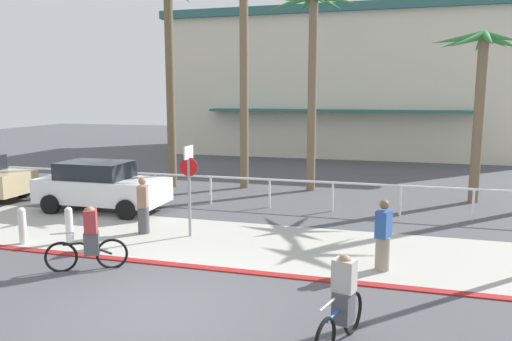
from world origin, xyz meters
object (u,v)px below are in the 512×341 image
object	(u,v)px
bollard_2	(69,225)
palm_tree_2	(312,47)
pedestrian_1	(143,208)
bollard_0	(22,225)
palm_tree_0	(169,31)
stop_sign_bike_lane	(189,178)
car_white_1	(101,186)
palm_tree_3	(479,70)
palm_tree_1	(243,28)
cyclist_black_1	(89,240)
pedestrian_0	(383,238)
cyclist_blue_0	(342,303)

from	to	relation	value
bollard_2	palm_tree_2	world-z (taller)	palm_tree_2
palm_tree_2	pedestrian_1	size ratio (longest dim) A/B	4.86
bollard_0	palm_tree_2	distance (m)	12.45
bollard_0	palm_tree_0	distance (m)	10.50
stop_sign_bike_lane	bollard_2	distance (m)	3.41
palm_tree_2	car_white_1	xyz separation A→B (m)	(-6.30, -5.54, -4.96)
stop_sign_bike_lane	car_white_1	bearing A→B (deg)	153.70
bollard_2	palm_tree_0	xyz separation A→B (m)	(-0.82, 8.19, 6.02)
palm_tree_3	car_white_1	bearing A→B (deg)	-158.45
palm_tree_1	palm_tree_3	distance (m)	9.13
palm_tree_3	pedestrian_1	world-z (taller)	palm_tree_3
stop_sign_bike_lane	cyclist_black_1	size ratio (longest dim) A/B	1.56
bollard_0	palm_tree_1	size ratio (longest dim) A/B	0.11
bollard_2	pedestrian_1	world-z (taller)	pedestrian_1
palm_tree_0	pedestrian_0	bearing A→B (deg)	-42.11
palm_tree_2	car_white_1	size ratio (longest dim) A/B	1.81
cyclist_blue_0	palm_tree_1	bearing A→B (deg)	113.77
cyclist_black_1	pedestrian_1	xyz separation A→B (m)	(-0.23, 2.91, 0.06)
bollard_2	car_white_1	bearing A→B (deg)	110.32
palm_tree_0	palm_tree_1	bearing A→B (deg)	10.83
palm_tree_2	cyclist_black_1	xyz separation A→B (m)	(-3.31, -10.59, -5.13)
palm_tree_0	bollard_0	bearing A→B (deg)	-92.15
cyclist_blue_0	bollard_2	bearing A→B (deg)	155.72
cyclist_black_1	pedestrian_1	bearing A→B (deg)	94.52
palm_tree_1	stop_sign_bike_lane	bearing A→B (deg)	-84.72
palm_tree_1	palm_tree_3	bearing A→B (deg)	-2.41
car_white_1	pedestrian_1	world-z (taller)	car_white_1
bollard_2	palm_tree_0	world-z (taller)	palm_tree_0
palm_tree_3	cyclist_black_1	distance (m)	14.31
pedestrian_0	palm_tree_0	bearing A→B (deg)	137.89
pedestrian_1	cyclist_black_1	bearing A→B (deg)	-85.48
palm_tree_0	cyclist_blue_0	size ratio (longest dim) A/B	4.91
bollard_0	bollard_2	xyz separation A→B (m)	(1.14, 0.40, 0.00)
bollard_2	cyclist_black_1	distance (m)	2.31
pedestrian_0	pedestrian_1	xyz separation A→B (m)	(-6.63, 1.22, -0.00)
car_white_1	palm_tree_1	bearing A→B (deg)	56.63
palm_tree_0	bollard_2	bearing A→B (deg)	-84.27
bollard_0	palm_tree_3	distance (m)	15.69
palm_tree_1	palm_tree_0	bearing A→B (deg)	-169.17
cyclist_black_1	pedestrian_0	size ratio (longest dim) A/B	1.00
palm_tree_3	car_white_1	size ratio (longest dim) A/B	1.41
stop_sign_bike_lane	palm_tree_0	bearing A→B (deg)	118.60
car_white_1	pedestrian_1	size ratio (longest dim) A/B	2.68
stop_sign_bike_lane	bollard_2	bearing A→B (deg)	-153.34
bollard_0	palm_tree_2	size ratio (longest dim) A/B	0.13
cyclist_black_1	pedestrian_1	distance (m)	2.92
bollard_0	palm_tree_2	xyz separation A→B (m)	(6.15, 9.43, 5.31)
palm_tree_0	palm_tree_2	world-z (taller)	palm_tree_0
stop_sign_bike_lane	car_white_1	xyz separation A→B (m)	(-4.15, 2.05, -0.81)
bollard_2	car_white_1	world-z (taller)	car_white_1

